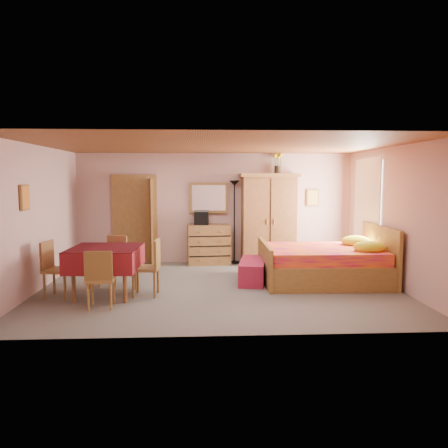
{
  "coord_description": "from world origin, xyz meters",
  "views": [
    {
      "loc": [
        -0.32,
        -7.9,
        2.01
      ],
      "look_at": [
        0.1,
        0.3,
        1.15
      ],
      "focal_mm": 35.0,
      "sensor_mm": 36.0,
      "label": 1
    }
  ],
  "objects": [
    {
      "name": "wall_mirror",
      "position": [
        -0.15,
        2.44,
        1.55
      ],
      "size": [
        0.92,
        0.09,
        0.72
      ],
      "primitive_type": "cube",
      "rotation": [
        0.0,
        0.0,
        -0.04
      ],
      "color": "white",
      "rests_on": "wall_back"
    },
    {
      "name": "floor_lamp",
      "position": [
        0.45,
        2.33,
        0.98
      ],
      "size": [
        0.32,
        0.32,
        1.96
      ],
      "primitive_type": "cube",
      "rotation": [
        0.0,
        0.0,
        0.31
      ],
      "color": "black",
      "rests_on": "floor"
    },
    {
      "name": "picture_back",
      "position": [
        2.35,
        2.47,
        1.55
      ],
      "size": [
        0.3,
        0.04,
        0.4
      ],
      "primitive_type": "cube",
      "color": "#D8BF59",
      "rests_on": "wall_back"
    },
    {
      "name": "chest_of_drawers",
      "position": [
        -0.15,
        2.23,
        0.47
      ],
      "size": [
        1.02,
        0.57,
        0.93
      ],
      "primitive_type": "cube",
      "rotation": [
        0.0,
        0.0,
        0.07
      ],
      "color": "brown",
      "rests_on": "floor"
    },
    {
      "name": "doorway",
      "position": [
        -1.9,
        2.47,
        1.02
      ],
      "size": [
        1.06,
        0.12,
        2.15
      ],
      "primitive_type": "cube",
      "color": "#9E6B35",
      "rests_on": "floor"
    },
    {
      "name": "wall_front",
      "position": [
        0.0,
        -2.5,
        1.3
      ],
      "size": [
        6.5,
        0.1,
        2.6
      ],
      "primitive_type": "cube",
      "color": "tan",
      "rests_on": "floor"
    },
    {
      "name": "wall_left",
      "position": [
        -3.25,
        0.0,
        1.3
      ],
      "size": [
        0.1,
        5.0,
        2.6
      ],
      "primitive_type": "cube",
      "color": "tan",
      "rests_on": "floor"
    },
    {
      "name": "chair_west",
      "position": [
        -2.74,
        -0.52,
        0.48
      ],
      "size": [
        0.49,
        0.49,
        0.96
      ],
      "primitive_type": "cube",
      "rotation": [
        0.0,
        0.0,
        -1.7
      ],
      "color": "olive",
      "rests_on": "floor"
    },
    {
      "name": "wall_back",
      "position": [
        0.0,
        2.5,
        1.3
      ],
      "size": [
        6.5,
        0.1,
        2.6
      ],
      "primitive_type": "cube",
      "color": "tan",
      "rests_on": "floor"
    },
    {
      "name": "window",
      "position": [
        3.21,
        1.2,
        1.45
      ],
      "size": [
        0.08,
        1.4,
        1.95
      ],
      "primitive_type": "cube",
      "color": "white",
      "rests_on": "wall_right"
    },
    {
      "name": "chair_north",
      "position": [
        -2.01,
        0.23,
        0.46
      ],
      "size": [
        0.55,
        0.55,
        0.93
      ],
      "primitive_type": "cube",
      "rotation": [
        0.0,
        0.0,
        2.76
      ],
      "color": "olive",
      "rests_on": "floor"
    },
    {
      "name": "wall_right",
      "position": [
        3.25,
        0.0,
        1.3
      ],
      "size": [
        0.1,
        5.0,
        2.6
      ],
      "primitive_type": "cube",
      "color": "tan",
      "rests_on": "floor"
    },
    {
      "name": "sunflower_vase",
      "position": [
        1.46,
        2.34,
        2.38
      ],
      "size": [
        0.22,
        0.22,
        0.51
      ],
      "primitive_type": "cube",
      "rotation": [
        0.0,
        0.0,
        -0.08
      ],
      "color": "yellow",
      "rests_on": "wardrobe"
    },
    {
      "name": "ceiling",
      "position": [
        0.0,
        0.0,
        2.6
      ],
      "size": [
        6.5,
        6.5,
        0.0
      ],
      "primitive_type": "plane",
      "rotation": [
        3.14,
        0.0,
        0.0
      ],
      "color": "brown",
      "rests_on": "wall_back"
    },
    {
      "name": "dining_table",
      "position": [
        -1.97,
        -0.47,
        0.42
      ],
      "size": [
        1.2,
        1.2,
        0.84
      ],
      "primitive_type": "cube",
      "rotation": [
        0.0,
        0.0,
        -0.05
      ],
      "color": "maroon",
      "rests_on": "floor"
    },
    {
      "name": "floor",
      "position": [
        0.0,
        0.0,
        0.0
      ],
      "size": [
        6.5,
        6.5,
        0.0
      ],
      "primitive_type": "plane",
      "color": "slate",
      "rests_on": "ground"
    },
    {
      "name": "chair_east",
      "position": [
        -1.29,
        -0.48,
        0.49
      ],
      "size": [
        0.47,
        0.47,
        0.97
      ],
      "primitive_type": "cube",
      "rotation": [
        0.0,
        0.0,
        1.51
      ],
      "color": "olive",
      "rests_on": "floor"
    },
    {
      "name": "wardrobe",
      "position": [
        1.24,
        2.22,
        1.06
      ],
      "size": [
        1.36,
        0.72,
        2.12
      ],
      "primitive_type": "cube",
      "rotation": [
        0.0,
        0.0,
        0.02
      ],
      "color": "#925B31",
      "rests_on": "floor"
    },
    {
      "name": "bed",
      "position": [
        2.03,
        0.37,
        0.55
      ],
      "size": [
        2.41,
        1.92,
        1.1
      ],
      "primitive_type": "cube",
      "rotation": [
        0.0,
        0.0,
        -0.02
      ],
      "color": "#BE1251",
      "rests_on": "floor"
    },
    {
      "name": "picture_left",
      "position": [
        -3.22,
        -0.6,
        1.7
      ],
      "size": [
        0.04,
        0.32,
        0.42
      ],
      "primitive_type": "cube",
      "color": "orange",
      "rests_on": "wall_left"
    },
    {
      "name": "bench",
      "position": [
        0.67,
        0.46,
        0.21
      ],
      "size": [
        0.66,
        1.31,
        0.42
      ],
      "primitive_type": "cube",
      "rotation": [
        0.0,
        0.0,
        -0.17
      ],
      "color": "maroon",
      "rests_on": "floor"
    },
    {
      "name": "stereo",
      "position": [
        -0.33,
        2.25,
        1.09
      ],
      "size": [
        0.34,
        0.26,
        0.31
      ],
      "primitive_type": "cube",
      "rotation": [
        0.0,
        0.0,
        -0.07
      ],
      "color": "black",
      "rests_on": "chest_of_drawers"
    },
    {
      "name": "chair_south",
      "position": [
        -1.9,
        -1.15,
        0.46
      ],
      "size": [
        0.44,
        0.44,
        0.92
      ],
      "primitive_type": "cube",
      "rotation": [
        0.0,
        0.0,
        0.05
      ],
      "color": "#A77738",
      "rests_on": "floor"
    }
  ]
}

